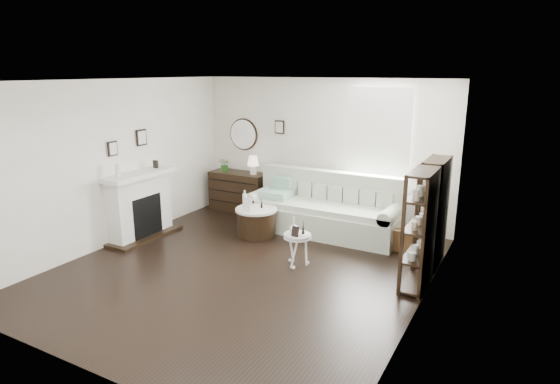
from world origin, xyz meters
The scene contains 18 objects.
room centered at (0.73, 2.70, 1.60)m, with size 5.50×5.50×5.50m.
fireplace centered at (-2.32, 0.30, 0.54)m, with size 0.50×1.40×1.84m.
shelf_unit_far centered at (2.33, 1.55, 0.80)m, with size 0.30×0.80×1.60m.
shelf_unit_near centered at (2.33, 0.65, 0.80)m, with size 0.30×0.80×1.60m.
sofa centered at (0.35, 2.08, 0.35)m, with size 2.74×0.95×1.06m.
quilt centered at (-0.55, 1.95, 0.62)m, with size 0.55×0.45×0.14m, color #278F6D.
suitcase centered at (1.87, 1.85, 0.18)m, with size 0.53×0.18×0.36m, color brown.
dresser centered at (-1.72, 2.47, 0.40)m, with size 1.20×0.52×0.80m.
table_lamp centered at (-1.37, 2.47, 0.99)m, with size 0.23×0.23×0.37m, color beige, non-canonical shape.
potted_plant centered at (-2.02, 2.42, 0.94)m, with size 0.25×0.22×0.28m, color #27621C.
drum_table centered at (-0.59, 1.30, 0.26)m, with size 0.73×0.73×0.50m.
pedestal_table centered at (0.62, 0.49, 0.45)m, with size 0.41×0.41×0.50m.
eiffel_drum centered at (-0.51, 1.35, 0.59)m, with size 0.10×0.10×0.17m, color black, non-canonical shape.
bottle_drum centered at (-0.77, 1.22, 0.67)m, with size 0.08×0.08×0.32m, color silver.
card_frame_drum centered at (-0.64, 1.12, 0.61)m, with size 0.16×0.01×0.22m, color white.
eiffel_ped centered at (0.70, 0.52, 0.59)m, with size 0.11×0.11×0.18m, color black, non-canonical shape.
flask_ped centered at (0.55, 0.51, 0.62)m, with size 0.13×0.13×0.24m, color silver, non-canonical shape.
card_frame_ped centered at (0.64, 0.39, 0.57)m, with size 0.11×0.01×0.15m, color black.
Camera 1 is at (3.51, -5.33, 2.84)m, focal length 30.00 mm.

